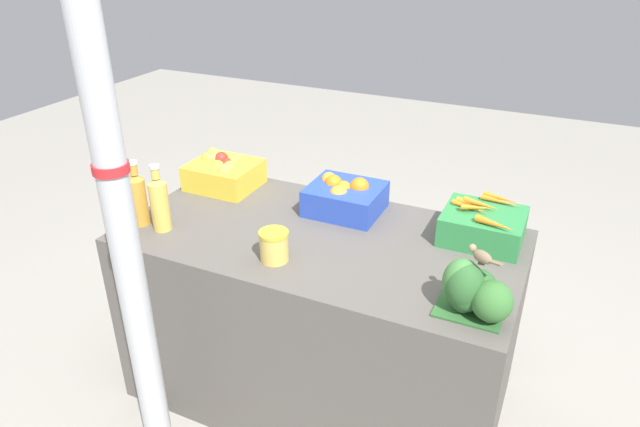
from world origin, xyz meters
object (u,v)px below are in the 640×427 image
(support_pole, at_px, (117,202))
(orange_crate, at_px, (345,197))
(juice_bottle_amber, at_px, (138,198))
(carrot_crate, at_px, (483,225))
(broccoli_pile, at_px, (472,290))
(pickle_jar, at_px, (274,246))
(juice_bottle_golden, at_px, (159,203))
(apple_crate, at_px, (224,172))
(sparrow_bird, at_px, (481,256))

(support_pole, bearing_deg, orange_crate, 68.85)
(support_pole, distance_m, juice_bottle_amber, 0.66)
(carrot_crate, xyz_separation_m, broccoli_pile, (0.06, -0.52, 0.03))
(carrot_crate, bearing_deg, pickle_jar, -144.19)
(orange_crate, distance_m, juice_bottle_golden, 0.79)
(broccoli_pile, xyz_separation_m, juice_bottle_amber, (-1.40, 0.04, 0.03))
(orange_crate, distance_m, pickle_jar, 0.50)
(apple_crate, relative_size, sparrow_bird, 2.56)
(orange_crate, height_order, pickle_jar, orange_crate)
(juice_bottle_amber, bearing_deg, pickle_jar, -1.49)
(apple_crate, bearing_deg, support_pole, -74.14)
(broccoli_pile, relative_size, pickle_jar, 2.02)
(juice_bottle_amber, height_order, sparrow_bird, juice_bottle_amber)
(pickle_jar, bearing_deg, juice_bottle_golden, 178.21)
(apple_crate, bearing_deg, broccoli_pile, -21.84)
(juice_bottle_amber, height_order, pickle_jar, juice_bottle_amber)
(carrot_crate, relative_size, juice_bottle_golden, 1.09)
(support_pole, xyz_separation_m, sparrow_bird, (1.04, 0.44, -0.17))
(orange_crate, height_order, broccoli_pile, broccoli_pile)
(juice_bottle_golden, bearing_deg, carrot_crate, 21.22)
(apple_crate, height_order, juice_bottle_amber, juice_bottle_amber)
(juice_bottle_amber, bearing_deg, broccoli_pile, -1.55)
(support_pole, height_order, apple_crate, support_pole)
(juice_bottle_amber, bearing_deg, juice_bottle_golden, -0.00)
(orange_crate, height_order, juice_bottle_amber, juice_bottle_amber)
(carrot_crate, relative_size, sparrow_bird, 2.56)
(carrot_crate, relative_size, broccoli_pile, 1.28)
(apple_crate, distance_m, sparrow_bird, 1.41)
(juice_bottle_golden, bearing_deg, broccoli_pile, -1.68)
(broccoli_pile, distance_m, sparrow_bird, 0.13)
(orange_crate, xyz_separation_m, juice_bottle_amber, (-0.74, -0.48, 0.05))
(support_pole, bearing_deg, carrot_crate, 44.36)
(support_pole, relative_size, apple_crate, 7.83)
(apple_crate, height_order, broccoli_pile, broccoli_pile)
(orange_crate, distance_m, sparrow_bird, 0.86)
(orange_crate, relative_size, juice_bottle_golden, 1.09)
(pickle_jar, bearing_deg, support_pole, -122.04)
(carrot_crate, height_order, pickle_jar, carrot_crate)
(support_pole, bearing_deg, broccoli_pile, 22.84)
(carrot_crate, relative_size, pickle_jar, 2.58)
(support_pole, height_order, carrot_crate, support_pole)
(support_pole, xyz_separation_m, pickle_jar, (0.28, 0.45, -0.33))
(support_pole, relative_size, juice_bottle_amber, 8.58)
(juice_bottle_golden, bearing_deg, juice_bottle_amber, 180.00)
(broccoli_pile, distance_m, pickle_jar, 0.74)
(support_pole, distance_m, orange_crate, 1.07)
(orange_crate, distance_m, carrot_crate, 0.60)
(support_pole, bearing_deg, apple_crate, 105.86)
(juice_bottle_golden, distance_m, pickle_jar, 0.55)
(carrot_crate, bearing_deg, orange_crate, -179.93)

